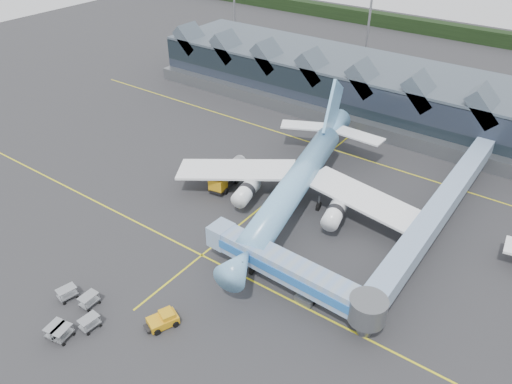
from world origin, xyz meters
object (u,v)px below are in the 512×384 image
Objects in this scene: fuel_truck at (229,173)px; pushback_tug at (163,320)px; jet_bridge at (300,276)px; main_airliner at (299,180)px.

pushback_tug is at bearing -75.10° from fuel_truck.
jet_bridge reaches higher than fuel_truck.
fuel_truck is at bearing 148.32° from jet_bridge.
fuel_truck is 2.33× the size of pushback_tug.
pushback_tug is (0.48, -29.05, -3.53)m from main_airliner.
jet_bridge is 5.97× the size of pushback_tug.
main_airliner is at bearing 114.20° from pushback_tug.
main_airliner is 4.77× the size of fuel_truck.
fuel_truck is at bearing 137.64° from pushback_tug.
main_airliner reaches higher than pushback_tug.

